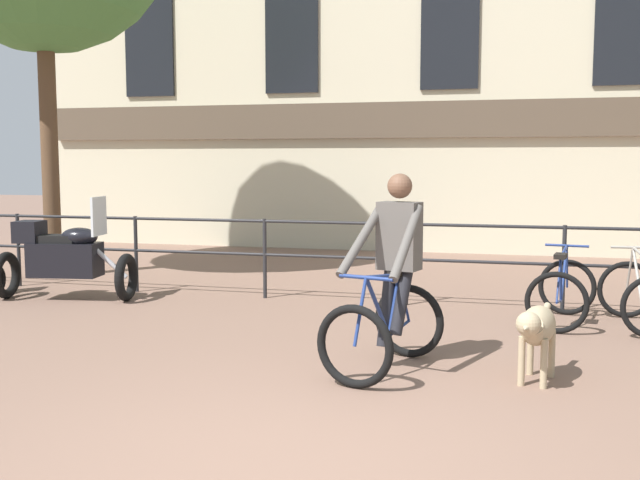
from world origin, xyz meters
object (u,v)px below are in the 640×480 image
object	(u,v)px
parked_bicycle_near_lamp	(562,292)
parked_bicycle_mid_left	(640,295)
cyclist_with_bike	(391,282)
dog	(536,328)
parked_motorcycle	(64,257)

from	to	relation	value
parked_bicycle_near_lamp	parked_bicycle_mid_left	bearing A→B (deg)	-170.80
cyclist_with_bike	parked_bicycle_mid_left	world-z (taller)	cyclist_with_bike
dog	parked_bicycle_near_lamp	distance (m)	2.42
parked_motorcycle	parked_bicycle_near_lamp	distance (m)	6.19
parked_motorcycle	parked_bicycle_near_lamp	bearing A→B (deg)	-97.17
cyclist_with_bike	parked_bicycle_mid_left	bearing A→B (deg)	58.56
dog	parked_motorcycle	distance (m)	6.28
cyclist_with_bike	parked_motorcycle	size ratio (longest dim) A/B	0.93
cyclist_with_bike	dog	world-z (taller)	cyclist_with_bike
cyclist_with_bike	parked_bicycle_near_lamp	world-z (taller)	cyclist_with_bike
cyclist_with_bike	dog	xyz separation A→B (m)	(1.22, -0.15, -0.30)
cyclist_with_bike	parked_bicycle_mid_left	xyz separation A→B (m)	(2.36, 2.24, -0.41)
cyclist_with_bike	dog	size ratio (longest dim) A/B	1.79
parked_motorcycle	parked_bicycle_near_lamp	world-z (taller)	parked_motorcycle
cyclist_with_bike	parked_bicycle_near_lamp	bearing A→B (deg)	70.22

